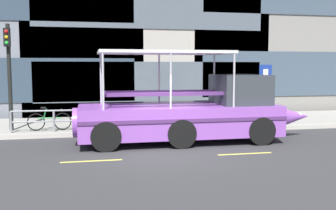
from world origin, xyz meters
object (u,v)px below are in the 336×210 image
duck_tour_boat (193,113)px  parking_sign (265,84)px  traffic_light_pole (9,67)px  leaned_bicycle (49,121)px  pedestrian_near_bow (241,99)px

duck_tour_boat → parking_sign: bearing=33.4°
traffic_light_pole → leaned_bicycle: (1.51, -0.22, -2.21)m
duck_tour_boat → pedestrian_near_bow: duck_tour_boat is taller
duck_tour_boat → traffic_light_pole: bearing=158.2°
parking_sign → leaned_bicycle: size_ratio=1.53×
traffic_light_pole → pedestrian_near_bow: bearing=5.3°
traffic_light_pole → parking_sign: bearing=-0.1°
parking_sign → duck_tour_boat: 5.05m
duck_tour_boat → pedestrian_near_bow: (3.38, 3.71, 0.18)m
pedestrian_near_bow → traffic_light_pole: bearing=-174.7°
duck_tour_boat → leaned_bicycle: bearing=154.8°
traffic_light_pole → parking_sign: 11.05m
traffic_light_pole → leaned_bicycle: 2.69m
parking_sign → pedestrian_near_bow: (-0.77, 0.98, -0.76)m
parking_sign → leaned_bicycle: bearing=-178.8°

